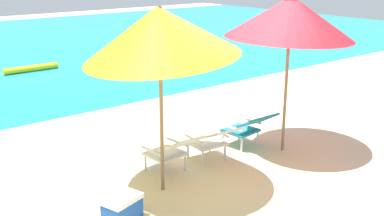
% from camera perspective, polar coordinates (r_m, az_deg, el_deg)
% --- Properties ---
extents(ground_plane, '(40.00, 40.00, 0.00)m').
position_cam_1_polar(ground_plane, '(10.78, -11.07, 0.21)').
color(ground_plane, beige).
extents(swim_buoy, '(1.60, 0.18, 0.18)m').
position_cam_1_polar(swim_buoy, '(14.72, -18.76, 4.53)').
color(swim_buoy, yellow).
rests_on(swim_buoy, ocean_band).
extents(lounge_chair_left, '(0.62, 0.92, 0.68)m').
position_cam_1_polar(lounge_chair_left, '(7.10, -2.32, -4.97)').
color(lounge_chair_left, silver).
rests_on(lounge_chair_left, ground_plane).
extents(lounge_chair_center, '(0.61, 0.92, 0.68)m').
position_cam_1_polar(lounge_chair_center, '(7.51, 2.52, -3.71)').
color(lounge_chair_center, silver).
rests_on(lounge_chair_center, ground_plane).
extents(lounge_chair_right, '(0.64, 0.93, 0.68)m').
position_cam_1_polar(lounge_chair_right, '(8.14, 6.79, -2.15)').
color(lounge_chair_right, teal).
rests_on(lounge_chair_right, ground_plane).
extents(beach_umbrella_left, '(2.29, 2.24, 2.65)m').
position_cam_1_polar(beach_umbrella_left, '(6.14, -3.89, 9.06)').
color(beach_umbrella_left, olive).
rests_on(beach_umbrella_left, ground_plane).
extents(beach_umbrella_right, '(2.84, 2.84, 2.61)m').
position_cam_1_polar(beach_umbrella_right, '(7.75, 11.69, 10.61)').
color(beach_umbrella_right, olive).
rests_on(beach_umbrella_right, ground_plane).
extents(cooler_box, '(0.54, 0.44, 0.32)m').
position_cam_1_polar(cooler_box, '(6.06, -8.38, -11.79)').
color(cooler_box, '#194CA5').
rests_on(cooler_box, ground_plane).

